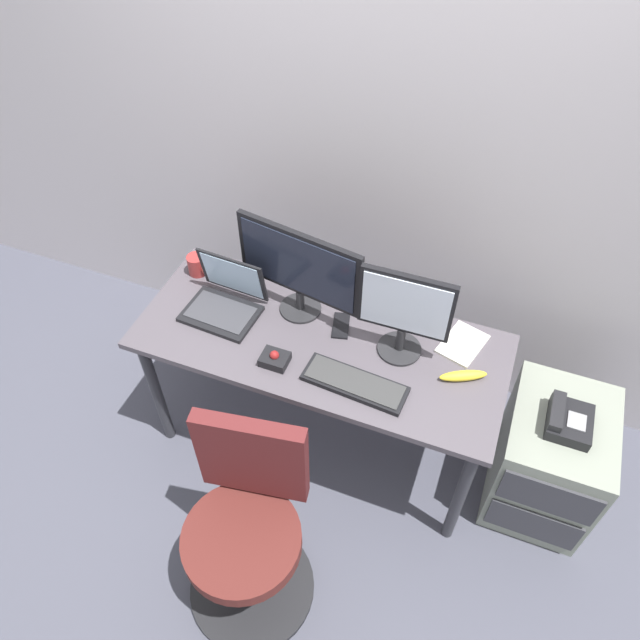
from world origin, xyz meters
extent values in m
plane|color=#494A56|center=(0.00, 0.00, 0.00)|extent=(8.00, 8.00, 0.00)
cube|color=silver|center=(0.00, 0.67, 1.40)|extent=(6.00, 0.10, 2.80)
cube|color=#4E474E|center=(0.00, 0.00, 0.74)|extent=(1.54, 0.64, 0.03)
cylinder|color=#2D2D33|center=(-0.71, -0.26, 0.36)|extent=(0.05, 0.05, 0.72)
cylinder|color=#2D2D33|center=(0.71, -0.26, 0.36)|extent=(0.05, 0.05, 0.72)
cylinder|color=#2D2D33|center=(-0.71, 0.26, 0.36)|extent=(0.05, 0.05, 0.72)
cylinder|color=#2D2D33|center=(0.71, 0.26, 0.36)|extent=(0.05, 0.05, 0.72)
cube|color=gray|center=(1.04, 0.09, 0.29)|extent=(0.42, 0.52, 0.58)
cube|color=#38383D|center=(1.04, -0.18, 0.42)|extent=(0.38, 0.01, 0.20)
cube|color=#38383D|center=(1.04, -0.18, 0.18)|extent=(0.38, 0.01, 0.20)
cube|color=black|center=(1.04, 0.07, 0.61)|extent=(0.17, 0.20, 0.06)
cube|color=black|center=(0.98, 0.07, 0.66)|extent=(0.05, 0.18, 0.04)
cube|color=gray|center=(1.06, 0.06, 0.64)|extent=(0.07, 0.08, 0.01)
cylinder|color=black|center=(0.00, -0.79, 0.01)|extent=(0.52, 0.52, 0.03)
cylinder|color=#333338|center=(0.00, -0.79, 0.25)|extent=(0.06, 0.06, 0.43)
cylinder|color=#55201D|center=(0.00, -0.79, 0.49)|extent=(0.44, 0.44, 0.07)
cube|color=#561E1F|center=(-0.03, -0.60, 0.75)|extent=(0.40, 0.12, 0.42)
cylinder|color=#262628|center=(-0.14, 0.13, 0.76)|extent=(0.18, 0.18, 0.01)
cylinder|color=#262628|center=(-0.14, 0.13, 0.81)|extent=(0.04, 0.04, 0.09)
cube|color=black|center=(-0.14, 0.13, 1.02)|extent=(0.56, 0.12, 0.32)
cube|color=#1E2333|center=(-0.14, 0.12, 1.02)|extent=(0.51, 0.09, 0.28)
cylinder|color=#262628|center=(0.32, 0.07, 0.76)|extent=(0.18, 0.18, 0.01)
cylinder|color=#262628|center=(0.32, 0.07, 0.82)|extent=(0.04, 0.04, 0.11)
cube|color=black|center=(0.32, 0.07, 1.02)|extent=(0.36, 0.03, 0.29)
cube|color=silver|center=(0.32, 0.05, 1.02)|extent=(0.34, 0.01, 0.25)
cube|color=black|center=(0.21, -0.17, 0.76)|extent=(0.42, 0.17, 0.02)
cube|color=#353535|center=(0.21, -0.17, 0.78)|extent=(0.39, 0.14, 0.01)
cube|color=black|center=(-0.45, -0.03, 0.76)|extent=(0.32, 0.24, 0.02)
cube|color=#38383D|center=(-0.45, -0.03, 0.77)|extent=(0.28, 0.18, 0.00)
cube|color=black|center=(-0.44, 0.10, 0.88)|extent=(0.31, 0.06, 0.22)
cube|color=silver|center=(-0.44, 0.10, 0.88)|extent=(0.27, 0.05, 0.19)
cube|color=black|center=(-0.12, -0.18, 0.77)|extent=(0.11, 0.09, 0.04)
sphere|color=maroon|center=(-0.12, -0.18, 0.80)|extent=(0.04, 0.04, 0.04)
cylinder|color=maroon|center=(-0.67, 0.18, 0.80)|extent=(0.08, 0.08, 0.10)
torus|color=#99332A|center=(-0.62, 0.18, 0.80)|extent=(0.01, 0.06, 0.06)
cube|color=white|center=(0.56, 0.18, 0.76)|extent=(0.20, 0.24, 0.01)
cube|color=black|center=(0.06, 0.10, 0.76)|extent=(0.10, 0.15, 0.01)
ellipsoid|color=yellow|center=(0.59, 0.01, 0.77)|extent=(0.19, 0.12, 0.04)
camera|label=1|loc=(0.59, -1.52, 2.66)|focal=33.97mm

